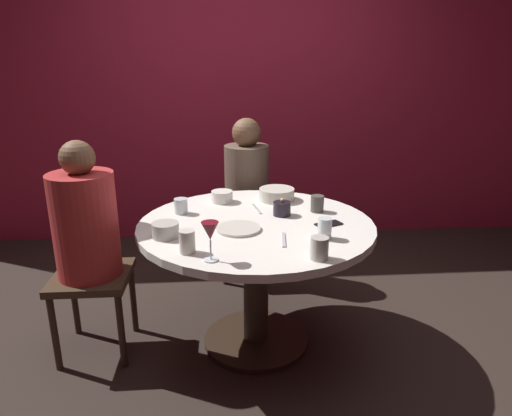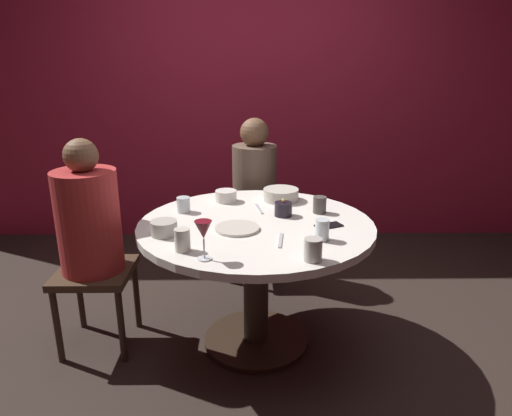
# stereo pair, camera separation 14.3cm
# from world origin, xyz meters

# --- Properties ---
(ground_plane) EXTENTS (8.00, 8.00, 0.00)m
(ground_plane) POSITION_xyz_m (0.00, 0.00, 0.00)
(ground_plane) COLOR #2D231E
(back_wall) EXTENTS (6.00, 0.10, 2.60)m
(back_wall) POSITION_xyz_m (0.00, 1.78, 1.30)
(back_wall) COLOR maroon
(back_wall) RESTS_ON ground
(dining_table) EXTENTS (1.26, 1.26, 0.74)m
(dining_table) POSITION_xyz_m (0.00, 0.00, 0.58)
(dining_table) COLOR silver
(dining_table) RESTS_ON ground
(seated_diner_left) EXTENTS (0.40, 0.40, 1.19)m
(seated_diner_left) POSITION_xyz_m (-0.89, 0.00, 0.73)
(seated_diner_left) COLOR #3F2D1E
(seated_diner_left) RESTS_ON ground
(seated_diner_back) EXTENTS (0.40, 0.40, 1.18)m
(seated_diner_back) POSITION_xyz_m (0.00, 0.91, 0.73)
(seated_diner_back) COLOR #3F2D1E
(seated_diner_back) RESTS_ON ground
(candle_holder) EXTENTS (0.10, 0.10, 0.10)m
(candle_holder) POSITION_xyz_m (0.15, 0.11, 0.78)
(candle_holder) COLOR black
(candle_holder) RESTS_ON dining_table
(wine_glass) EXTENTS (0.08, 0.08, 0.18)m
(wine_glass) POSITION_xyz_m (-0.23, -0.47, 0.87)
(wine_glass) COLOR silver
(wine_glass) RESTS_ON dining_table
(dinner_plate) EXTENTS (0.23, 0.23, 0.01)m
(dinner_plate) POSITION_xyz_m (-0.10, -0.11, 0.75)
(dinner_plate) COLOR beige
(dinner_plate) RESTS_ON dining_table
(cell_phone) EXTENTS (0.16, 0.12, 0.01)m
(cell_phone) POSITION_xyz_m (0.38, -0.07, 0.74)
(cell_phone) COLOR black
(cell_phone) RESTS_ON dining_table
(bowl_serving_large) EXTENTS (0.13, 0.13, 0.07)m
(bowl_serving_large) POSITION_xyz_m (-0.18, 0.38, 0.77)
(bowl_serving_large) COLOR silver
(bowl_serving_large) RESTS_ON dining_table
(bowl_salad_center) EXTENTS (0.22, 0.22, 0.07)m
(bowl_salad_center) POSITION_xyz_m (0.16, 0.40, 0.78)
(bowl_salad_center) COLOR beige
(bowl_salad_center) RESTS_ON dining_table
(bowl_small_white) EXTENTS (0.13, 0.13, 0.07)m
(bowl_small_white) POSITION_xyz_m (-0.46, -0.18, 0.78)
(bowl_small_white) COLOR #B2ADA3
(bowl_small_white) RESTS_ON dining_table
(cup_near_candle) EXTENTS (0.07, 0.07, 0.09)m
(cup_near_candle) POSITION_xyz_m (0.36, 0.15, 0.79)
(cup_near_candle) COLOR #4C4742
(cup_near_candle) RESTS_ON dining_table
(cup_by_left_diner) EXTENTS (0.07, 0.07, 0.10)m
(cup_by_left_diner) POSITION_xyz_m (0.31, -0.25, 0.79)
(cup_by_left_diner) COLOR silver
(cup_by_left_diner) RESTS_ON dining_table
(cup_by_right_diner) EXTENTS (0.07, 0.07, 0.11)m
(cup_by_right_diner) POSITION_xyz_m (-0.34, -0.38, 0.79)
(cup_by_right_diner) COLOR beige
(cup_by_right_diner) RESTS_ON dining_table
(cup_center_front) EXTENTS (0.08, 0.08, 0.10)m
(cup_center_front) POSITION_xyz_m (0.24, -0.49, 0.79)
(cup_center_front) COLOR #B2ADA3
(cup_center_front) RESTS_ON dining_table
(cup_far_edge) EXTENTS (0.08, 0.08, 0.09)m
(cup_far_edge) POSITION_xyz_m (-0.41, 0.18, 0.78)
(cup_far_edge) COLOR silver
(cup_far_edge) RESTS_ON dining_table
(fork_near_plate) EXTENTS (0.05, 0.18, 0.01)m
(fork_near_plate) POSITION_xyz_m (0.02, 0.22, 0.74)
(fork_near_plate) COLOR #B7B7BC
(fork_near_plate) RESTS_ON dining_table
(knife_near_plate) EXTENTS (0.04, 0.18, 0.01)m
(knife_near_plate) POSITION_xyz_m (0.11, -0.26, 0.74)
(knife_near_plate) COLOR #B7B7BC
(knife_near_plate) RESTS_ON dining_table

